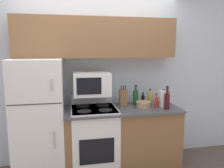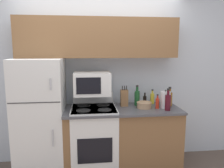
{
  "view_description": "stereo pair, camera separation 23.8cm",
  "coord_description": "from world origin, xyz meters",
  "px_view_note": "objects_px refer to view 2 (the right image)",
  "views": [
    {
      "loc": [
        -0.4,
        -2.59,
        1.72
      ],
      "look_at": [
        0.17,
        0.27,
        1.26
      ],
      "focal_mm": 35.0,
      "sensor_mm": 36.0,
      "label": 1
    },
    {
      "loc": [
        -0.16,
        -2.63,
        1.72
      ],
      "look_at": [
        0.17,
        0.27,
        1.26
      ],
      "focal_mm": 35.0,
      "sensor_mm": 36.0,
      "label": 2
    }
  ],
  "objects_px": {
    "microwave": "(92,84)",
    "bottle_cooking_spray": "(152,98)",
    "bottle_wine_red": "(168,102)",
    "kettle": "(165,100)",
    "refrigerator": "(41,117)",
    "bowl": "(144,105)",
    "knife_block": "(124,98)",
    "bottle_wine_green": "(137,97)",
    "bottle_hot_sauce": "(157,103)",
    "stove": "(94,139)",
    "bottle_soy_sauce": "(145,100)",
    "bottle_whiskey": "(169,98)"
  },
  "relations": [
    {
      "from": "knife_block",
      "to": "kettle",
      "type": "distance_m",
      "value": 0.58
    },
    {
      "from": "stove",
      "to": "bottle_whiskey",
      "type": "distance_m",
      "value": 1.22
    },
    {
      "from": "knife_block",
      "to": "bottle_soy_sauce",
      "type": "xyz_separation_m",
      "value": [
        0.32,
        0.04,
        -0.05
      ]
    },
    {
      "from": "bottle_wine_green",
      "to": "bottle_whiskey",
      "type": "bearing_deg",
      "value": -11.2
    },
    {
      "from": "stove",
      "to": "bottle_whiskey",
      "type": "bearing_deg",
      "value": 2.9
    },
    {
      "from": "refrigerator",
      "to": "stove",
      "type": "height_order",
      "value": "refrigerator"
    },
    {
      "from": "knife_block",
      "to": "stove",
      "type": "bearing_deg",
      "value": -164.42
    },
    {
      "from": "bottle_hot_sauce",
      "to": "refrigerator",
      "type": "bearing_deg",
      "value": 176.37
    },
    {
      "from": "knife_block",
      "to": "bottle_wine_green",
      "type": "xyz_separation_m",
      "value": [
        0.19,
        0.02,
        -0.0
      ]
    },
    {
      "from": "knife_block",
      "to": "bowl",
      "type": "height_order",
      "value": "knife_block"
    },
    {
      "from": "bowl",
      "to": "bottle_wine_green",
      "type": "relative_size",
      "value": 0.7
    },
    {
      "from": "microwave",
      "to": "bottle_cooking_spray",
      "type": "xyz_separation_m",
      "value": [
        0.9,
        0.11,
        -0.26
      ]
    },
    {
      "from": "bottle_cooking_spray",
      "to": "bottle_wine_red",
      "type": "relative_size",
      "value": 0.73
    },
    {
      "from": "refrigerator",
      "to": "bottle_wine_red",
      "type": "relative_size",
      "value": 5.34
    },
    {
      "from": "microwave",
      "to": "bottle_cooking_spray",
      "type": "relative_size",
      "value": 2.28
    },
    {
      "from": "bottle_hot_sauce",
      "to": "bottle_cooking_spray",
      "type": "bearing_deg",
      "value": 88.64
    },
    {
      "from": "bottle_soy_sauce",
      "to": "bottle_hot_sauce",
      "type": "bearing_deg",
      "value": -61.53
    },
    {
      "from": "bottle_cooking_spray",
      "to": "bottle_whiskey",
      "type": "bearing_deg",
      "value": -36.61
    },
    {
      "from": "refrigerator",
      "to": "bowl",
      "type": "height_order",
      "value": "refrigerator"
    },
    {
      "from": "refrigerator",
      "to": "bottle_cooking_spray",
      "type": "relative_size",
      "value": 7.28
    },
    {
      "from": "knife_block",
      "to": "bottle_whiskey",
      "type": "height_order",
      "value": "knife_block"
    },
    {
      "from": "bottle_cooking_spray",
      "to": "bottle_hot_sauce",
      "type": "bearing_deg",
      "value": -91.36
    },
    {
      "from": "bottle_hot_sauce",
      "to": "bottle_whiskey",
      "type": "bearing_deg",
      "value": 27.29
    },
    {
      "from": "stove",
      "to": "bottle_wine_red",
      "type": "distance_m",
      "value": 1.14
    },
    {
      "from": "bottle_whiskey",
      "to": "kettle",
      "type": "height_order",
      "value": "bottle_whiskey"
    },
    {
      "from": "refrigerator",
      "to": "bottle_cooking_spray",
      "type": "height_order",
      "value": "refrigerator"
    },
    {
      "from": "microwave",
      "to": "knife_block",
      "type": "bearing_deg",
      "value": 2.93
    },
    {
      "from": "bottle_cooking_spray",
      "to": "bottle_hot_sauce",
      "type": "relative_size",
      "value": 1.1
    },
    {
      "from": "bottle_soy_sauce",
      "to": "bottle_whiskey",
      "type": "bearing_deg",
      "value": -18.57
    },
    {
      "from": "bottle_hot_sauce",
      "to": "knife_block",
      "type": "bearing_deg",
      "value": 157.75
    },
    {
      "from": "microwave",
      "to": "kettle",
      "type": "height_order",
      "value": "microwave"
    },
    {
      "from": "refrigerator",
      "to": "kettle",
      "type": "distance_m",
      "value": 1.74
    },
    {
      "from": "bottle_cooking_spray",
      "to": "bottle_hot_sauce",
      "type": "height_order",
      "value": "bottle_cooking_spray"
    },
    {
      "from": "bottle_wine_red",
      "to": "kettle",
      "type": "relative_size",
      "value": 1.17
    },
    {
      "from": "knife_block",
      "to": "bottle_soy_sauce",
      "type": "relative_size",
      "value": 1.65
    },
    {
      "from": "stove",
      "to": "bottle_whiskey",
      "type": "height_order",
      "value": "bottle_whiskey"
    },
    {
      "from": "bottle_hot_sauce",
      "to": "bottle_wine_green",
      "type": "xyz_separation_m",
      "value": [
        -0.24,
        0.2,
        0.04
      ]
    },
    {
      "from": "bowl",
      "to": "bottle_hot_sauce",
      "type": "relative_size",
      "value": 1.06
    },
    {
      "from": "stove",
      "to": "bowl",
      "type": "distance_m",
      "value": 0.85
    },
    {
      "from": "stove",
      "to": "knife_block",
      "type": "distance_m",
      "value": 0.72
    },
    {
      "from": "microwave",
      "to": "knife_block",
      "type": "xyz_separation_m",
      "value": [
        0.46,
        0.02,
        -0.22
      ]
    },
    {
      "from": "kettle",
      "to": "bowl",
      "type": "bearing_deg",
      "value": 176.29
    },
    {
      "from": "microwave",
      "to": "knife_block",
      "type": "height_order",
      "value": "microwave"
    },
    {
      "from": "bottle_wine_red",
      "to": "bottle_wine_green",
      "type": "xyz_separation_m",
      "value": [
        -0.35,
        0.31,
        0.0
      ]
    },
    {
      "from": "bottle_whiskey",
      "to": "bottle_wine_green",
      "type": "height_order",
      "value": "bottle_wine_green"
    },
    {
      "from": "bottle_hot_sauce",
      "to": "kettle",
      "type": "bearing_deg",
      "value": 10.5
    },
    {
      "from": "refrigerator",
      "to": "microwave",
      "type": "distance_m",
      "value": 0.83
    },
    {
      "from": "kettle",
      "to": "knife_block",
      "type": "bearing_deg",
      "value": 164.27
    },
    {
      "from": "bottle_cooking_spray",
      "to": "bottle_soy_sauce",
      "type": "distance_m",
      "value": 0.14
    },
    {
      "from": "knife_block",
      "to": "microwave",
      "type": "bearing_deg",
      "value": -177.07
    }
  ]
}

